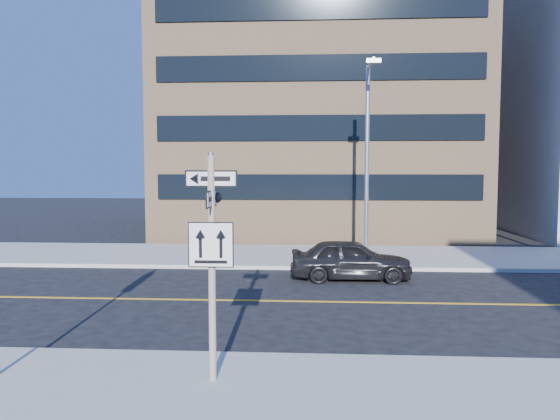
{
  "coord_description": "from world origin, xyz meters",
  "views": [
    {
      "loc": [
        1.78,
        -11.93,
        3.92
      ],
      "look_at": [
        0.81,
        4.0,
        2.72
      ],
      "focal_mm": 35.0,
      "sensor_mm": 36.0,
      "label": 1
    }
  ],
  "objects": [
    {
      "name": "ground",
      "position": [
        0.0,
        0.0,
        0.0
      ],
      "size": [
        120.0,
        120.0,
        0.0
      ],
      "primitive_type": "plane",
      "color": "black",
      "rests_on": "ground"
    },
    {
      "name": "parked_car_a",
      "position": [
        3.11,
        7.29,
        0.73
      ],
      "size": [
        1.81,
        4.31,
        1.45
      ],
      "primitive_type": "imported",
      "rotation": [
        0.0,
        0.0,
        1.59
      ],
      "color": "black",
      "rests_on": "ground"
    },
    {
      "name": "streetlight_a",
      "position": [
        4.0,
        10.76,
        4.76
      ],
      "size": [
        0.55,
        2.25,
        8.0
      ],
      "color": "gray",
      "rests_on": "far_sidewalk"
    },
    {
      "name": "building_brick",
      "position": [
        2.0,
        25.0,
        9.0
      ],
      "size": [
        18.0,
        18.0,
        18.0
      ],
      "primitive_type": "cube",
      "color": "tan",
      "rests_on": "ground"
    },
    {
      "name": "sign_pole",
      "position": [
        0.0,
        -2.51,
        2.44
      ],
      "size": [
        0.92,
        0.92,
        4.06
      ],
      "color": "silver",
      "rests_on": "near_sidewalk"
    }
  ]
}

